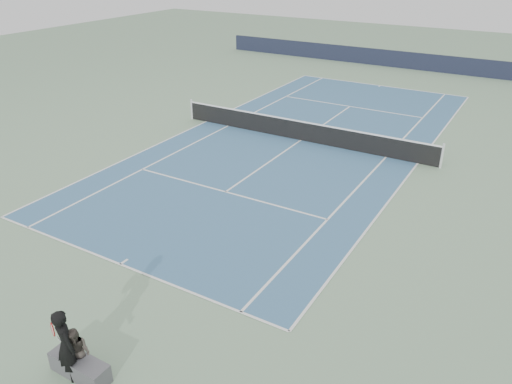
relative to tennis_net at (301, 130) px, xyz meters
The scene contains 6 objects.
ground 0.50m from the tennis_net, ahead, with size 80.00×80.00×0.00m, color gray.
court_surface 0.50m from the tennis_net, ahead, with size 10.97×23.77×0.01m, color #3A658A.
tennis_net is the anchor object (origin of this frame).
windscreen_far 17.89m from the tennis_net, 90.00° to the left, with size 30.00×0.25×1.20m, color black.
tennis_player 15.59m from the tennis_net, 82.27° to the right, with size 0.85×0.70×1.74m.
spectator_bench 15.51m from the tennis_net, 81.65° to the right, with size 1.49×0.96×1.23m.
Camera 1 is at (9.47, -20.19, 8.28)m, focal length 35.00 mm.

